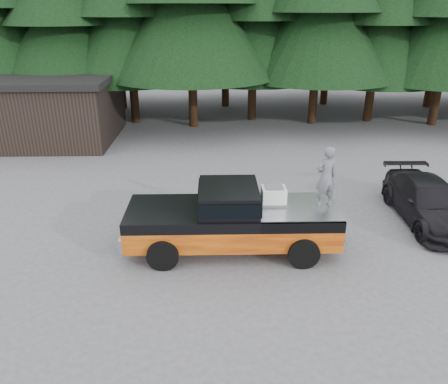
{
  "coord_description": "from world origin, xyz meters",
  "views": [
    {
      "loc": [
        0.15,
        -10.43,
        6.4
      ],
      "look_at": [
        0.41,
        0.0,
        1.96
      ],
      "focal_mm": 35.0,
      "sensor_mm": 36.0,
      "label": 1
    }
  ],
  "objects_px": {
    "pickup_truck": "(232,228)",
    "man_on_bed": "(326,177)",
    "air_compressor": "(274,196)",
    "parked_car": "(429,202)",
    "utility_building": "(34,107)"
  },
  "relations": [
    {
      "from": "pickup_truck",
      "to": "man_on_bed",
      "type": "relative_size",
      "value": 3.5
    },
    {
      "from": "air_compressor",
      "to": "parked_car",
      "type": "xyz_separation_m",
      "value": [
        5.21,
        1.47,
        -0.9
      ]
    },
    {
      "from": "air_compressor",
      "to": "utility_building",
      "type": "height_order",
      "value": "utility_building"
    },
    {
      "from": "utility_building",
      "to": "pickup_truck",
      "type": "bearing_deg",
      "value": -50.17
    },
    {
      "from": "man_on_bed",
      "to": "parked_car",
      "type": "xyz_separation_m",
      "value": [
        3.85,
        1.67,
        -1.53
      ]
    },
    {
      "from": "utility_building",
      "to": "air_compressor",
      "type": "bearing_deg",
      "value": -46.47
    },
    {
      "from": "pickup_truck",
      "to": "parked_car",
      "type": "distance_m",
      "value": 6.59
    },
    {
      "from": "air_compressor",
      "to": "parked_car",
      "type": "relative_size",
      "value": 0.15
    },
    {
      "from": "pickup_truck",
      "to": "utility_building",
      "type": "height_order",
      "value": "utility_building"
    },
    {
      "from": "air_compressor",
      "to": "man_on_bed",
      "type": "xyz_separation_m",
      "value": [
        1.36,
        -0.2,
        0.63
      ]
    },
    {
      "from": "parked_car",
      "to": "utility_building",
      "type": "distance_m",
      "value": 18.86
    },
    {
      "from": "parked_car",
      "to": "pickup_truck",
      "type": "bearing_deg",
      "value": -164.48
    },
    {
      "from": "pickup_truck",
      "to": "utility_building",
      "type": "distance_m",
      "value": 15.08
    },
    {
      "from": "man_on_bed",
      "to": "pickup_truck",
      "type": "bearing_deg",
      "value": -18.59
    },
    {
      "from": "parked_car",
      "to": "utility_building",
      "type": "bearing_deg",
      "value": 149.25
    }
  ]
}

